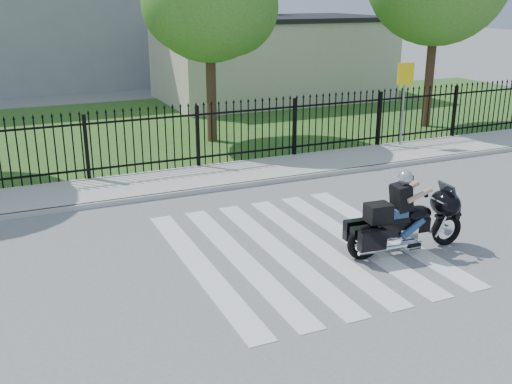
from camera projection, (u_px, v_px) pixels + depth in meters
name	position (u px, v px, depth m)	size (l,w,h in m)	color
ground	(299.00, 249.00, 11.57)	(120.00, 120.00, 0.00)	slate
crosswalk	(299.00, 249.00, 11.57)	(5.00, 5.50, 0.01)	silver
sidewalk	(211.00, 177.00, 15.89)	(40.00, 2.00, 0.12)	#ADAAA3
curb	(224.00, 188.00, 15.02)	(40.00, 0.12, 0.12)	#ADAAA3
grass_strip	(146.00, 127.00, 21.98)	(40.00, 12.00, 0.02)	#26511C
iron_fence	(198.00, 138.00, 16.49)	(26.00, 0.04, 1.80)	black
building_low	(272.00, 60.00, 27.59)	(10.00, 6.00, 3.50)	beige
building_low_roof	(272.00, 19.00, 27.00)	(10.20, 6.20, 0.20)	black
motorcycle_rider	(404.00, 218.00, 11.25)	(2.51, 0.86, 1.66)	black
traffic_sign	(405.00, 87.00, 18.44)	(0.56, 0.10, 2.56)	gray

